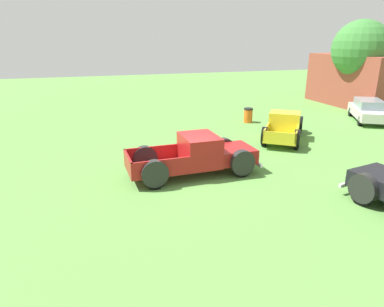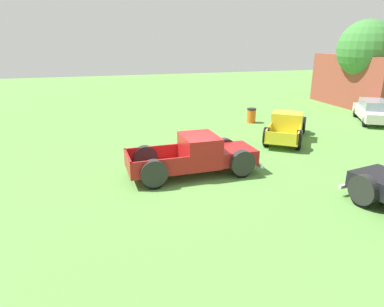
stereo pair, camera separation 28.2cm
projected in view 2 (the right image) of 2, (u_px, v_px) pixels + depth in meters
ground_plane at (192, 174)px, 14.05m from camera, size 80.00×80.00×0.00m
pickup_truck_foreground at (201, 155)px, 13.90m from camera, size 2.20×5.37×1.63m
pickup_truck_behind_left at (287, 126)px, 18.86m from camera, size 4.83×4.20×1.46m
sedan_distant_b at (374, 111)px, 22.50m from camera, size 4.57×3.66×1.43m
trash_can at (251, 115)px, 22.40m from camera, size 0.59×0.59×0.95m
oak_tree_east at (366, 49)px, 25.71m from camera, size 4.25×4.25×6.64m
brick_pavilion at (369, 81)px, 27.71m from camera, size 7.97×5.02×4.02m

